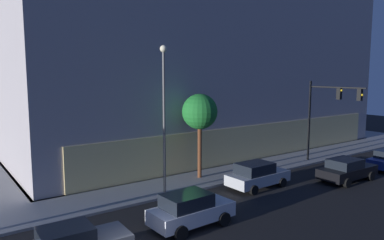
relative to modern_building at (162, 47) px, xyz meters
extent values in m
cube|color=gray|center=(-16.20, 10.73, -10.72)|extent=(80.00, 60.00, 0.15)
cube|color=#4C4C51|center=(0.00, 0.04, -10.72)|extent=(36.90, 31.22, 0.15)
cube|color=#FDE08D|center=(0.00, -15.17, -9.13)|extent=(32.85, 0.60, 3.04)
cube|color=#A79FA1|center=(0.00, 0.04, -0.91)|extent=(36.50, 30.82, 19.48)
cylinder|color=black|center=(3.69, -18.29, -7.21)|extent=(0.18, 0.18, 6.87)
cylinder|color=black|center=(3.74, -20.72, -4.26)|extent=(0.23, 4.87, 0.12)
cube|color=black|center=(3.75, -20.96, -4.76)|extent=(0.33, 0.33, 0.90)
sphere|color=yellow|center=(3.75, -21.14, -4.48)|extent=(0.18, 0.18, 0.18)
cube|color=black|center=(3.79, -22.67, -4.76)|extent=(0.33, 0.33, 0.90)
sphere|color=yellow|center=(3.79, -22.85, -4.76)|extent=(0.18, 0.18, 0.18)
cylinder|color=#545454|center=(-11.09, -18.53, -6.23)|extent=(0.16, 0.16, 8.83)
sphere|color=#F9EFC6|center=(-11.09, -18.53, -1.67)|extent=(0.44, 0.44, 0.44)
cylinder|color=brown|center=(-7.24, -17.10, -8.75)|extent=(0.29, 0.29, 3.79)
sphere|color=#1E742C|center=(-7.24, -17.10, -5.84)|extent=(2.54, 2.54, 2.54)
cube|color=black|center=(-18.83, -23.64, -9.53)|extent=(2.12, 1.70, 0.61)
cube|color=#F9F4CC|center=(-16.30, -23.20, -10.16)|extent=(0.13, 0.20, 0.12)
cube|color=#F9F4CC|center=(-16.34, -24.28, -10.16)|extent=(0.13, 0.20, 0.12)
cylinder|color=black|center=(-17.08, -22.81, -10.49)|extent=(0.63, 0.26, 0.62)
cube|color=silver|center=(-12.58, -23.54, -10.07)|extent=(4.38, 1.98, 0.74)
cube|color=black|center=(-12.90, -23.55, -9.36)|extent=(2.38, 1.73, 0.67)
cube|color=#F9F4CC|center=(-10.48, -22.92, -10.07)|extent=(0.13, 0.20, 0.12)
cube|color=#F9F4CC|center=(-10.45, -24.02, -10.07)|extent=(0.13, 0.20, 0.12)
cylinder|color=black|center=(-11.27, -22.58, -10.44)|extent=(0.72, 0.26, 0.71)
cylinder|color=black|center=(-11.21, -24.42, -10.44)|extent=(0.72, 0.26, 0.71)
cylinder|color=black|center=(-13.95, -22.66, -10.44)|extent=(0.72, 0.26, 0.71)
cylinder|color=black|center=(-13.89, -24.50, -10.44)|extent=(0.72, 0.26, 0.71)
cube|color=#B7BABF|center=(-5.19, -20.92, -10.13)|extent=(4.47, 1.96, 0.70)
cube|color=black|center=(-5.52, -20.93, -9.43)|extent=(2.39, 1.74, 0.70)
cube|color=#F9F4CC|center=(-3.02, -20.32, -10.13)|extent=(0.12, 0.20, 0.12)
cube|color=#F9F4CC|center=(-3.01, -21.46, -10.13)|extent=(0.12, 0.20, 0.12)
cylinder|color=black|center=(-3.82, -19.96, -10.48)|extent=(0.63, 0.25, 0.63)
cylinder|color=black|center=(-3.79, -21.85, -10.48)|extent=(0.63, 0.25, 0.63)
cylinder|color=black|center=(-6.58, -20.00, -10.48)|extent=(0.63, 0.25, 0.63)
cylinder|color=black|center=(-6.55, -21.89, -10.48)|extent=(0.63, 0.25, 0.63)
cube|color=black|center=(1.12, -23.58, -10.12)|extent=(4.76, 2.00, 0.69)
cube|color=black|center=(0.76, -23.57, -9.47)|extent=(2.24, 1.77, 0.61)
cube|color=#F9F4CC|center=(3.44, -23.05, -10.12)|extent=(0.12, 0.20, 0.12)
cube|color=#F9F4CC|center=(3.42, -24.20, -10.12)|extent=(0.12, 0.20, 0.12)
cylinder|color=black|center=(2.60, -22.65, -10.47)|extent=(0.67, 0.25, 0.66)
cylinder|color=black|center=(2.56, -24.57, -10.47)|extent=(0.67, 0.25, 0.66)
cylinder|color=black|center=(-0.33, -22.60, -10.47)|extent=(0.67, 0.25, 0.66)
cylinder|color=black|center=(-0.36, -24.51, -10.47)|extent=(0.67, 0.25, 0.66)
cylinder|color=black|center=(5.48, -22.98, -10.46)|extent=(0.69, 0.26, 0.68)
camera|label=1|loc=(-22.87, -37.87, -3.15)|focal=34.38mm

